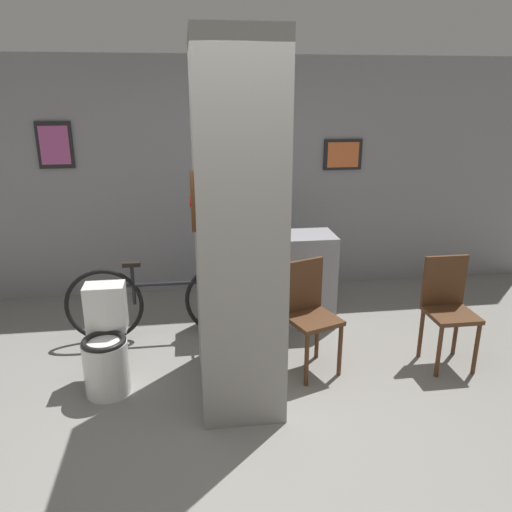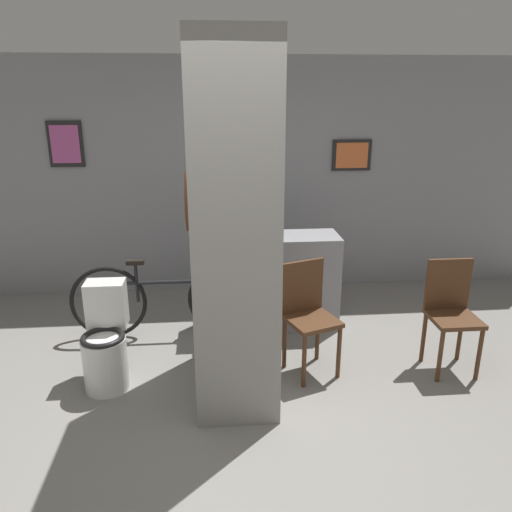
{
  "view_description": "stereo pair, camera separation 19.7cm",
  "coord_description": "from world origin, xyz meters",
  "px_view_note": "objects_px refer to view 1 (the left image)",
  "views": [
    {
      "loc": [
        -0.26,
        -2.92,
        2.25
      ],
      "look_at": [
        0.28,
        0.92,
        0.95
      ],
      "focal_mm": 35.0,
      "sensor_mm": 36.0,
      "label": 1
    },
    {
      "loc": [
        -0.06,
        -2.95,
        2.25
      ],
      "look_at": [
        0.28,
        0.92,
        0.95
      ],
      "focal_mm": 35.0,
      "sensor_mm": 36.0,
      "label": 2
    }
  ],
  "objects_px": {
    "chair_by_doorway": "(448,306)",
    "bicycle": "(165,301)",
    "chair_near_pillar": "(309,311)",
    "toilet": "(106,348)",
    "bottle_tall": "(265,224)"
  },
  "relations": [
    {
      "from": "chair_by_doorway",
      "to": "bottle_tall",
      "type": "bearing_deg",
      "value": 146.88
    },
    {
      "from": "toilet",
      "to": "chair_near_pillar",
      "type": "xyz_separation_m",
      "value": [
        1.62,
        0.08,
        0.17
      ]
    },
    {
      "from": "chair_near_pillar",
      "to": "chair_by_doorway",
      "type": "height_order",
      "value": "same"
    },
    {
      "from": "chair_by_doorway",
      "to": "bicycle",
      "type": "bearing_deg",
      "value": 161.76
    },
    {
      "from": "toilet",
      "to": "chair_by_doorway",
      "type": "relative_size",
      "value": 0.87
    },
    {
      "from": "chair_near_pillar",
      "to": "chair_by_doorway",
      "type": "bearing_deg",
      "value": -23.23
    },
    {
      "from": "chair_near_pillar",
      "to": "bicycle",
      "type": "distance_m",
      "value": 1.41
    },
    {
      "from": "toilet",
      "to": "chair_near_pillar",
      "type": "height_order",
      "value": "chair_near_pillar"
    },
    {
      "from": "toilet",
      "to": "bottle_tall",
      "type": "relative_size",
      "value": 2.51
    },
    {
      "from": "bicycle",
      "to": "chair_by_doorway",
      "type": "bearing_deg",
      "value": -18.2
    },
    {
      "from": "chair_near_pillar",
      "to": "bottle_tall",
      "type": "xyz_separation_m",
      "value": [
        -0.23,
        0.86,
        0.52
      ]
    },
    {
      "from": "toilet",
      "to": "chair_by_doorway",
      "type": "xyz_separation_m",
      "value": [
        2.81,
        0.02,
        0.17
      ]
    },
    {
      "from": "toilet",
      "to": "bicycle",
      "type": "relative_size",
      "value": 0.45
    },
    {
      "from": "chair_near_pillar",
      "to": "bicycle",
      "type": "bearing_deg",
      "value": 128.88
    },
    {
      "from": "toilet",
      "to": "bottle_tall",
      "type": "height_order",
      "value": "bottle_tall"
    }
  ]
}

